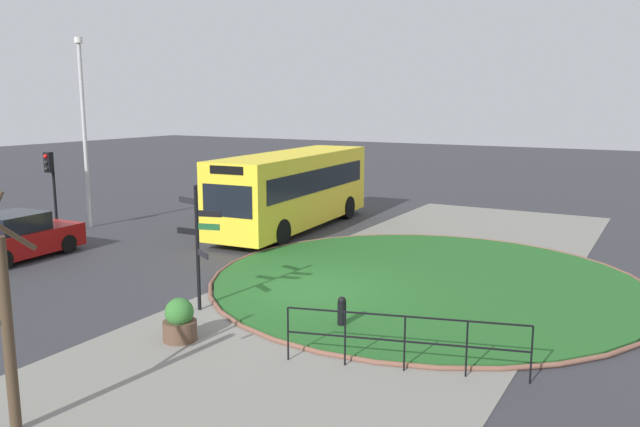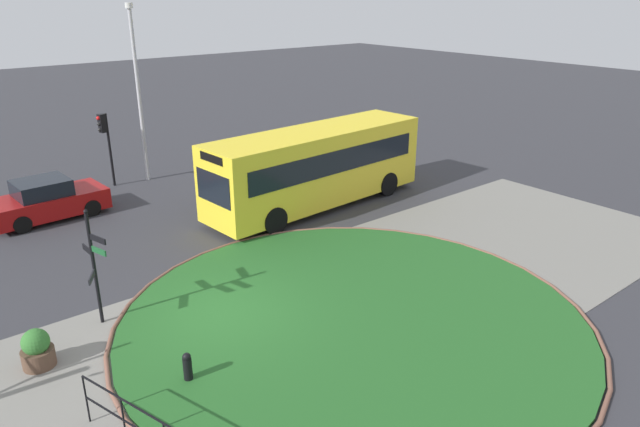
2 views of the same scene
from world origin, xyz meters
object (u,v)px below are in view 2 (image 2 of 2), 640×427
at_px(bollard_foreground, 188,368).
at_px(traffic_light_near, 105,134).
at_px(bus_yellow, 316,166).
at_px(lamppost_tall, 138,89).
at_px(car_far_lane, 47,200).
at_px(signpost_directional, 93,260).
at_px(planter_near_signpost, 37,350).

xyz_separation_m(bollard_foreground, traffic_light_near, (3.72, 14.64, 1.97)).
relative_size(bus_yellow, lamppost_tall, 1.27).
xyz_separation_m(bollard_foreground, car_far_lane, (0.51, 12.35, 0.31)).
bearing_deg(traffic_light_near, car_far_lane, 21.58).
relative_size(signpost_directional, traffic_light_near, 0.98).
relative_size(lamppost_tall, planter_near_signpost, 7.91).
bearing_deg(traffic_light_near, bus_yellow, 112.11).
bearing_deg(bus_yellow, bollard_foreground, 33.37).
distance_m(bollard_foreground, planter_near_signpost, 3.61).
xyz_separation_m(bollard_foreground, planter_near_signpost, (-2.39, 2.70, 0.05)).
height_order(lamppost_tall, planter_near_signpost, lamppost_tall).
xyz_separation_m(bus_yellow, lamppost_tall, (-3.84, 7.51, 2.44)).
relative_size(signpost_directional, planter_near_signpost, 3.27).
bearing_deg(car_far_lane, planter_near_signpost, -110.14).
distance_m(signpost_directional, bollard_foreground, 3.96).
height_order(bollard_foreground, traffic_light_near, traffic_light_near).
relative_size(signpost_directional, lamppost_tall, 0.41).
bearing_deg(traffic_light_near, planter_near_signpost, 49.06).
bearing_deg(signpost_directional, car_far_lane, 82.78).
bearing_deg(signpost_directional, bus_yellow, 19.08).
bearing_deg(bollard_foreground, car_far_lane, 87.65).
xyz_separation_m(traffic_light_near, planter_near_signpost, (-6.12, -11.94, -1.93)).
bearing_deg(lamppost_tall, signpost_directional, -118.72).
xyz_separation_m(bus_yellow, car_far_lane, (-8.72, 5.30, -0.96)).
bearing_deg(signpost_directional, bollard_foreground, -80.73).
bearing_deg(signpost_directional, lamppost_tall, 61.28).
height_order(bus_yellow, traffic_light_near, traffic_light_near).
bearing_deg(traffic_light_near, bollard_foreground, 61.91).
bearing_deg(bollard_foreground, traffic_light_near, 75.73).
height_order(bus_yellow, lamppost_tall, lamppost_tall).
bearing_deg(car_far_lane, signpost_directional, -100.65).
bearing_deg(bus_yellow, car_far_lane, -35.34).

